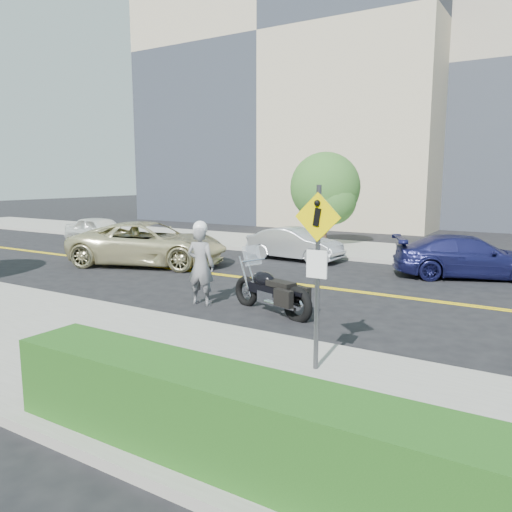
{
  "coord_description": "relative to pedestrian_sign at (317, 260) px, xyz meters",
  "views": [
    {
      "loc": [
        7.46,
        -13.48,
        3.27
      ],
      "look_at": [
        0.63,
        -2.36,
        1.2
      ],
      "focal_mm": 35.0,
      "sensor_mm": 36.0,
      "label": 1
    }
  ],
  "objects": [
    {
      "name": "ground_plane",
      "position": [
        -4.2,
        6.31,
        -1.96
      ],
      "size": [
        120.0,
        120.0,
        0.0
      ],
      "primitive_type": "plane",
      "color": "black",
      "rests_on": "ground"
    },
    {
      "name": "sidewalk_near",
      "position": [
        -4.2,
        -1.19,
        -1.89
      ],
      "size": [
        60.0,
        5.0,
        0.15
      ],
      "primitive_type": "cube",
      "color": "#9E9B91",
      "rests_on": "ground_plane"
    },
    {
      "name": "sidewalk_far",
      "position": [
        -4.2,
        13.81,
        -1.89
      ],
      "size": [
        60.0,
        5.0,
        0.15
      ],
      "primitive_type": "cube",
      "color": "#9E9B91",
      "rests_on": "ground_plane"
    },
    {
      "name": "building_left",
      "position": [
        -14.2,
        28.31,
        10.54
      ],
      "size": [
        22.0,
        14.0,
        25.0
      ],
      "primitive_type": "cube",
      "color": "tan",
      "rests_on": "ground_plane"
    },
    {
      "name": "hedge",
      "position": [
        1.8,
        -2.99,
        -1.31
      ],
      "size": [
        9.0,
        0.9,
        1.0
      ],
      "primitive_type": "cube",
      "color": "#235619",
      "rests_on": "sidewalk_near"
    },
    {
      "name": "pedestrian_sign",
      "position": [
        0.0,
        0.0,
        0.0
      ],
      "size": [
        0.78,
        0.08,
        3.0
      ],
      "color": "#4C4C51",
      "rests_on": "sidewalk_near"
    },
    {
      "name": "motorcyclist",
      "position": [
        -4.54,
        2.82,
        -0.88
      ],
      "size": [
        0.82,
        0.61,
        2.18
      ],
      "rotation": [
        0.0,
        0.0,
        3.31
      ],
      "color": "#A4A4A9",
      "rests_on": "ground"
    },
    {
      "name": "motorcycle",
      "position": [
        -2.6,
        3.08,
        -1.18
      ],
      "size": [
        2.7,
        1.54,
        1.57
      ],
      "primitive_type": null,
      "rotation": [
        0.0,
        0.0,
        -0.31
      ],
      "color": "black",
      "rests_on": "ground"
    },
    {
      "name": "suv",
      "position": [
        -9.83,
        6.49,
        -1.15
      ],
      "size": [
        6.38,
        4.5,
        1.62
      ],
      "primitive_type": "imported",
      "rotation": [
        0.0,
        0.0,
        1.92
      ],
      "color": "beige",
      "rests_on": "ground"
    },
    {
      "name": "parked_car_white",
      "position": [
        -15.5,
        9.17,
        -1.26
      ],
      "size": [
        4.27,
        2.05,
        1.41
      ],
      "primitive_type": "imported",
      "rotation": [
        0.0,
        0.0,
        1.48
      ],
      "color": "white",
      "rests_on": "ground"
    },
    {
      "name": "parked_car_silver",
      "position": [
        -5.72,
        10.38,
        -1.32
      ],
      "size": [
        3.95,
        1.59,
        1.28
      ],
      "primitive_type": "imported",
      "rotation": [
        0.0,
        0.0,
        1.51
      ],
      "color": "#B7BBC0",
      "rests_on": "ground"
    },
    {
      "name": "parked_car_blue",
      "position": [
        0.75,
        10.22,
        -1.27
      ],
      "size": [
        5.13,
        3.68,
        1.38
      ],
      "primitive_type": "imported",
      "rotation": [
        0.0,
        0.0,
        1.98
      ],
      "color": "navy",
      "rests_on": "ground"
    },
    {
      "name": "tree_far_a",
      "position": [
        -6.21,
        14.38,
        0.84
      ],
      "size": [
        3.24,
        3.24,
        4.43
      ],
      "rotation": [
        0.0,
        0.0,
        0.2
      ],
      "color": "#382619",
      "rests_on": "ground"
    }
  ]
}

